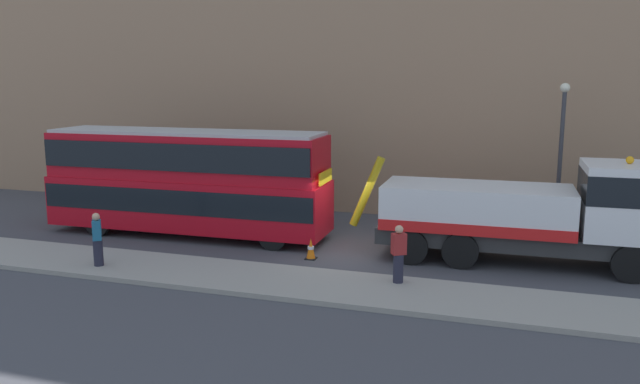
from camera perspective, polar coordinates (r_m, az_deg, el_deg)
name	(u,v)px	position (r m, az deg, el deg)	size (l,w,h in m)	color
ground_plane	(351,250)	(22.43, 2.81, -5.28)	(120.00, 120.00, 0.00)	#424247
near_kerb	(314,285)	(18.56, -0.58, -8.43)	(60.00, 2.80, 0.15)	gray
building_facade	(392,29)	(28.08, 6.57, 14.47)	(60.00, 1.50, 16.00)	#9E7A5B
recovery_tow_truck	(533,212)	(21.49, 18.74, -1.70)	(10.17, 2.84, 3.67)	#2D2D2D
double_decker_bus	(187,178)	(24.56, -11.97, 1.23)	(11.09, 2.80, 4.06)	#B70C19
pedestrian_onlooker	(97,240)	(21.11, -19.53, -4.12)	(0.44, 0.48, 1.71)	#232333
pedestrian_bystander	(399,255)	(18.45, 7.14, -5.66)	(0.48, 0.44, 1.71)	#232333
traffic_cone_near_bus	(311,249)	(21.25, -0.84, -5.21)	(0.36, 0.36, 0.72)	orange
street_lamp	(561,146)	(25.44, 21.01, 3.89)	(0.36, 0.36, 5.83)	#38383D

